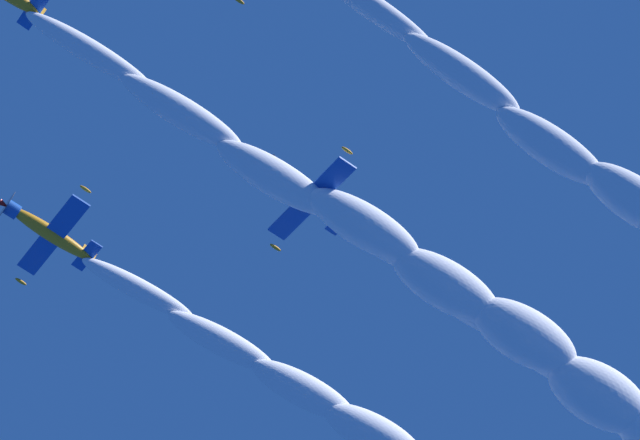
# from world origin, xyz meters

# --- Properties ---
(airplane_right_wingman) EXTENTS (7.48, 8.22, 2.67)m
(airplane_right_wingman) POSITION_xyz_m (13.36, 20.49, 73.19)
(airplane_right_wingman) COLOR orange
(airplane_slot_tail) EXTENTS (7.48, 8.19, 2.70)m
(airplane_slot_tail) POSITION_xyz_m (28.47, 11.21, 72.49)
(airplane_slot_tail) COLOR orange
(smoke_trail_lead) EXTENTS (69.79, 21.52, 7.33)m
(smoke_trail_lead) POSITION_xyz_m (55.29, 17.80, 70.16)
(smoke_trail_lead) COLOR white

